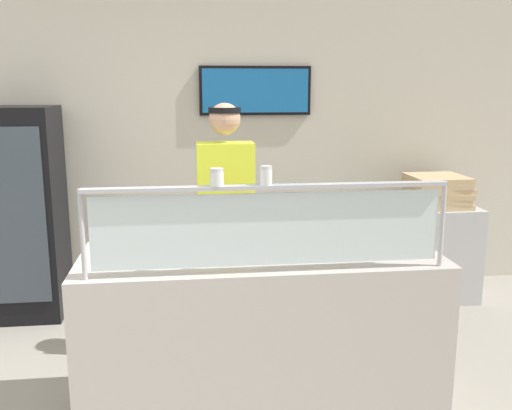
{
  "coord_description": "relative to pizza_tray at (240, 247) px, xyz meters",
  "views": [
    {
      "loc": [
        0.6,
        -2.65,
        1.88
      ],
      "look_at": [
        0.98,
        0.41,
        1.22
      ],
      "focal_mm": 40.09,
      "sensor_mm": 36.0,
      "label": 1
    }
  ],
  "objects": [
    {
      "name": "serving_counter",
      "position": [
        0.1,
        -0.09,
        -0.49
      ],
      "size": [
        2.0,
        0.75,
        0.95
      ],
      "primitive_type": "cube",
      "color": "#BCB7B2",
      "rests_on": "ground"
    },
    {
      "name": "worker_figure",
      "position": [
        -0.03,
        0.66,
        0.04
      ],
      "size": [
        0.41,
        0.5,
        1.76
      ],
      "color": "#23232D",
      "rests_on": "ground"
    },
    {
      "name": "shop_rear_unit",
      "position": [
        0.11,
        2.04,
        0.39
      ],
      "size": [
        6.4,
        0.13,
        2.7
      ],
      "color": "beige",
      "rests_on": "ground"
    },
    {
      "name": "sneeze_guard",
      "position": [
        0.1,
        -0.41,
        0.27
      ],
      "size": [
        1.82,
        0.06,
        0.45
      ],
      "color": "#B2B5BC",
      "rests_on": "serving_counter"
    },
    {
      "name": "pizza_tray",
      "position": [
        0.0,
        0.0,
        0.0
      ],
      "size": [
        0.46,
        0.46,
        0.04
      ],
      "color": "#9EA0A8",
      "rests_on": "serving_counter"
    },
    {
      "name": "pepper_flake_shaker",
      "position": [
        0.09,
        -0.41,
        0.47
      ],
      "size": [
        0.06,
        0.06,
        0.09
      ],
      "color": "white",
      "rests_on": "sneeze_guard"
    },
    {
      "name": "parmesan_shaker",
      "position": [
        -0.15,
        -0.41,
        0.47
      ],
      "size": [
        0.07,
        0.07,
        0.09
      ],
      "color": "white",
      "rests_on": "sneeze_guard"
    },
    {
      "name": "pizza_server",
      "position": [
        0.05,
        -0.02,
        0.02
      ],
      "size": [
        0.1,
        0.29,
        0.01
      ],
      "primitive_type": "cube",
      "rotation": [
        0.0,
        0.0,
        0.1
      ],
      "color": "#ADAFB7",
      "rests_on": "pizza_tray"
    },
    {
      "name": "drink_fridge",
      "position": [
        -1.66,
        1.59,
        -0.11
      ],
      "size": [
        0.68,
        0.61,
        1.71
      ],
      "color": "black",
      "rests_on": "ground"
    },
    {
      "name": "pizza_box_stack",
      "position": [
        1.87,
        1.55,
        -0.0
      ],
      "size": [
        0.5,
        0.49,
        0.27
      ],
      "color": "tan",
      "rests_on": "prep_shelf"
    },
    {
      "name": "prep_shelf",
      "position": [
        1.87,
        1.55,
        -0.55
      ],
      "size": [
        0.7,
        0.55,
        0.83
      ],
      "primitive_type": "cube",
      "color": "#B7BABF",
      "rests_on": "ground"
    },
    {
      "name": "ground_plane",
      "position": [
        0.1,
        0.53,
        -0.97
      ],
      "size": [
        12.0,
        12.0,
        0.0
      ],
      "primitive_type": "plane",
      "color": "gray",
      "rests_on": "ground"
    }
  ]
}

